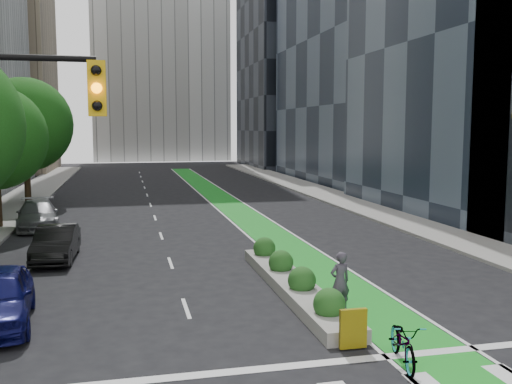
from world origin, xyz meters
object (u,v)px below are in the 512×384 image
cyclist (340,281)px  parked_car_left_mid (56,243)px  median_planter (292,281)px  parked_car_left_far (38,215)px  bicycle (403,342)px

cyclist → parked_car_left_mid: size_ratio=0.42×
cyclist → parked_car_left_mid: 12.65m
median_planter → parked_car_left_far: bearing=124.6°
median_planter → cyclist: size_ratio=5.64×
parked_car_left_mid → cyclist: bearing=-42.1°
parked_car_left_mid → parked_car_left_far: 8.41m
bicycle → parked_car_left_mid: (-9.08, 12.83, 0.18)m
median_planter → parked_car_left_far: 17.88m
bicycle → parked_car_left_far: bearing=130.3°
bicycle → cyclist: (0.00, 4.02, 0.37)m
median_planter → parked_car_left_mid: parked_car_left_mid is taller
parked_car_left_mid → bicycle: bearing=-52.7°
median_planter → cyclist: (0.80, -2.29, 0.54)m
cyclist → parked_car_left_far: cyclist is taller
bicycle → cyclist: bearing=102.8°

